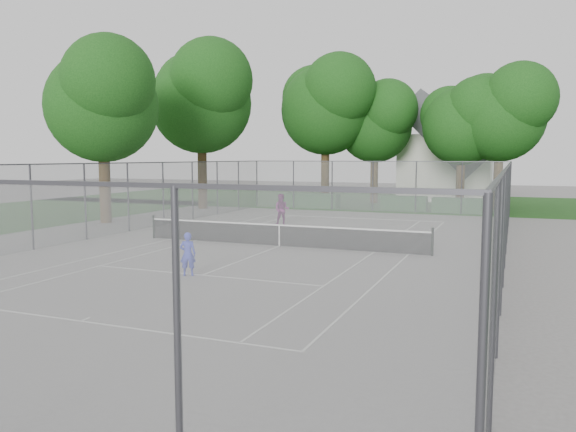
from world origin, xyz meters
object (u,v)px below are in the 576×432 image
at_px(tennis_net, 279,234).
at_px(girl_player, 188,254).
at_px(woman_player, 282,210).
at_px(house, 446,157).

distance_m(tennis_net, girl_player, 6.61).
bearing_deg(woman_player, house, 65.01).
bearing_deg(woman_player, girl_player, -89.23).
distance_m(house, girl_player, 36.21).
relative_size(girl_player, woman_player, 0.80).
height_order(tennis_net, woman_player, woman_player).
xyz_separation_m(tennis_net, house, (3.60, 29.26, 3.31)).
xyz_separation_m(tennis_net, woman_player, (-2.76, 6.92, 0.37)).
relative_size(tennis_net, woman_player, 7.32).
distance_m(house, woman_player, 23.41).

